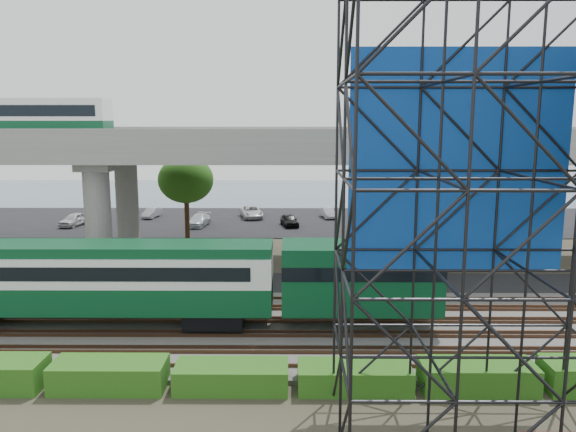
{
  "coord_description": "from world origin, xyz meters",
  "views": [
    {
      "loc": [
        3.44,
        -25.71,
        10.83
      ],
      "look_at": [
        3.23,
        6.0,
        5.41
      ],
      "focal_mm": 35.0,
      "sensor_mm": 36.0,
      "label": 1
    }
  ],
  "objects": [
    {
      "name": "scaffold_tower",
      "position": [
        9.61,
        -7.98,
        7.47
      ],
      "size": [
        9.36,
        6.36,
        15.0
      ],
      "color": "black",
      "rests_on": "ground"
    },
    {
      "name": "ballast_bed",
      "position": [
        0.0,
        2.0,
        0.1
      ],
      "size": [
        90.0,
        12.0,
        0.2
      ],
      "primitive_type": "cube",
      "color": "slate",
      "rests_on": "ground"
    },
    {
      "name": "rail_tracks",
      "position": [
        0.0,
        2.0,
        0.28
      ],
      "size": [
        90.0,
        9.52,
        0.16
      ],
      "color": "#472D1E",
      "rests_on": "ballast_bed"
    },
    {
      "name": "overpass",
      "position": [
        -1.17,
        16.0,
        8.21
      ],
      "size": [
        80.0,
        12.0,
        12.4
      ],
      "color": "#9E9B93",
      "rests_on": "ground"
    },
    {
      "name": "parked_cars",
      "position": [
        1.19,
        33.48,
        0.69
      ],
      "size": [
        39.71,
        9.77,
        1.31
      ],
      "color": "#BEBEBE",
      "rests_on": "parking_lot"
    },
    {
      "name": "suv",
      "position": [
        -8.76,
        11.04,
        0.82
      ],
      "size": [
        5.41,
        2.63,
        1.48
      ],
      "primitive_type": "imported",
      "rotation": [
        0.0,
        0.0,
        1.6
      ],
      "color": "black",
      "rests_on": "service_road"
    },
    {
      "name": "hedge_strip",
      "position": [
        1.01,
        -4.3,
        0.56
      ],
      "size": [
        34.6,
        1.8,
        1.2
      ],
      "color": "#235012",
      "rests_on": "ground"
    },
    {
      "name": "trees",
      "position": [
        -4.67,
        16.17,
        5.57
      ],
      "size": [
        40.94,
        16.94,
        7.69
      ],
      "color": "#382314",
      "rests_on": "ground"
    },
    {
      "name": "ground",
      "position": [
        0.0,
        0.0,
        0.0
      ],
      "size": [
        140.0,
        140.0,
        0.0
      ],
      "primitive_type": "plane",
      "color": "#474233",
      "rests_on": "ground"
    },
    {
      "name": "commuter_train",
      "position": [
        -4.93,
        2.0,
        2.88
      ],
      "size": [
        29.3,
        3.06,
        4.3
      ],
      "color": "black",
      "rests_on": "rail_tracks"
    },
    {
      "name": "harbor_water",
      "position": [
        0.0,
        56.0,
        0.01
      ],
      "size": [
        140.0,
        40.0,
        0.03
      ],
      "primitive_type": "cube",
      "color": "#3F5067",
      "rests_on": "ground"
    },
    {
      "name": "parking_lot",
      "position": [
        0.0,
        34.0,
        0.04
      ],
      "size": [
        90.0,
        18.0,
        0.08
      ],
      "primitive_type": "cube",
      "color": "black",
      "rests_on": "ground"
    },
    {
      "name": "service_road",
      "position": [
        0.0,
        10.5,
        0.04
      ],
      "size": [
        90.0,
        5.0,
        0.08
      ],
      "primitive_type": "cube",
      "color": "black",
      "rests_on": "ground"
    }
  ]
}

